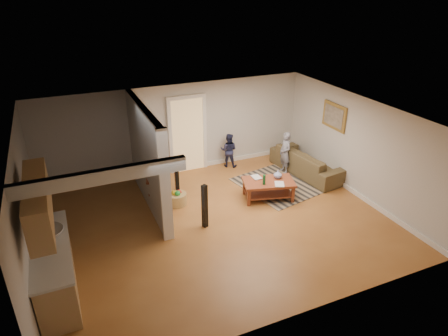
{
  "coord_description": "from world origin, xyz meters",
  "views": [
    {
      "loc": [
        -2.92,
        -7.01,
        5.04
      ],
      "look_at": [
        0.35,
        0.52,
        1.1
      ],
      "focal_mm": 32.0,
      "sensor_mm": 36.0,
      "label": 1
    }
  ],
  "objects": [
    {
      "name": "ground",
      "position": [
        0.0,
        0.0,
        0.0
      ],
      "size": [
        7.5,
        7.5,
        0.0
      ],
      "primitive_type": "plane",
      "color": "brown",
      "rests_on": "ground"
    },
    {
      "name": "room_shell",
      "position": [
        -1.07,
        0.43,
        1.46
      ],
      "size": [
        7.54,
        6.02,
        2.52
      ],
      "color": "#BBBAB4",
      "rests_on": "ground"
    },
    {
      "name": "area_rug",
      "position": [
        2.67,
        1.19,
        0.01
      ],
      "size": [
        3.15,
        2.56,
        0.01
      ],
      "primitive_type": "cube",
      "rotation": [
        0.0,
        0.0,
        0.2
      ],
      "color": "black",
      "rests_on": "ground"
    },
    {
      "name": "sofa",
      "position": [
        3.3,
        1.39,
        0.0
      ],
      "size": [
        1.22,
        2.42,
        0.68
      ],
      "primitive_type": "imported",
      "rotation": [
        0.0,
        0.0,
        1.71
      ],
      "color": "#4E3D27",
      "rests_on": "ground"
    },
    {
      "name": "coffee_table",
      "position": [
        1.6,
        0.58,
        0.38
      ],
      "size": [
        1.4,
        1.04,
        0.74
      ],
      "rotation": [
        0.0,
        0.0,
        -0.27
      ],
      "color": "brown",
      "rests_on": "ground"
    },
    {
      "name": "tv_console",
      "position": [
        -0.94,
        1.64,
        0.73
      ],
      "size": [
        0.78,
        1.35,
        1.1
      ],
      "rotation": [
        0.0,
        0.0,
        -0.25
      ],
      "color": "brown",
      "rests_on": "ground"
    },
    {
      "name": "speaker_left",
      "position": [
        -0.32,
        0.02,
        0.52
      ],
      "size": [
        0.14,
        0.14,
        1.04
      ],
      "primitive_type": "cube",
      "rotation": [
        0.0,
        0.0,
        0.4
      ],
      "color": "black",
      "rests_on": "ground"
    },
    {
      "name": "speaker_right",
      "position": [
        -0.52,
        1.4,
        0.45
      ],
      "size": [
        0.09,
        0.09,
        0.9
      ],
      "primitive_type": "cube",
      "rotation": [
        0.0,
        0.0,
        -0.03
      ],
      "color": "black",
      "rests_on": "ground"
    },
    {
      "name": "toy_basket",
      "position": [
        -0.6,
        1.19,
        0.17
      ],
      "size": [
        0.46,
        0.46,
        0.41
      ],
      "color": "#A68548",
      "rests_on": "ground"
    },
    {
      "name": "child",
      "position": [
        2.73,
        1.69,
        0.0
      ],
      "size": [
        0.31,
        0.46,
        1.21
      ],
      "primitive_type": "imported",
      "rotation": [
        0.0,
        0.0,
        -1.63
      ],
      "color": "gray",
      "rests_on": "ground"
    },
    {
      "name": "toddler",
      "position": [
        1.45,
        2.7,
        0.0
      ],
      "size": [
        0.62,
        0.59,
        1.01
      ],
      "primitive_type": "imported",
      "rotation": [
        0.0,
        0.0,
        2.54
      ],
      "color": "#212445",
      "rests_on": "ground"
    }
  ]
}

